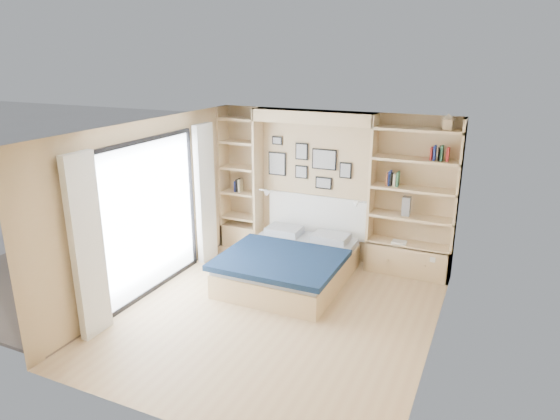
% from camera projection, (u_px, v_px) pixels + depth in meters
% --- Properties ---
extents(ground, '(4.50, 4.50, 0.00)m').
position_uv_depth(ground, '(276.00, 316.00, 6.69)').
color(ground, tan).
rests_on(ground, ground).
extents(room_shell, '(4.50, 4.50, 4.50)m').
position_uv_depth(room_shell, '(294.00, 205.00, 7.84)').
color(room_shell, tan).
rests_on(room_shell, ground).
extents(bed, '(1.75, 2.24, 1.07)m').
position_uv_depth(bed, '(290.00, 264.00, 7.66)').
color(bed, '#DDBD87').
rests_on(bed, ground).
extents(photo_gallery, '(1.48, 0.02, 0.82)m').
position_uv_depth(photo_gallery, '(307.00, 163.00, 8.32)').
color(photo_gallery, black).
rests_on(photo_gallery, ground).
extents(reading_lamps, '(1.92, 0.12, 0.15)m').
position_uv_depth(reading_lamps, '(310.00, 197.00, 8.22)').
color(reading_lamps, silver).
rests_on(reading_lamps, ground).
extents(shelf_decor, '(3.58, 0.23, 2.03)m').
position_uv_depth(shelf_decor, '(397.00, 169.00, 7.56)').
color(shelf_decor, '#9D4D26').
rests_on(shelf_decor, ground).
extents(deck, '(3.20, 4.00, 0.05)m').
position_uv_depth(deck, '(75.00, 270.00, 8.11)').
color(deck, brown).
rests_on(deck, ground).
extents(deck_chair, '(0.51, 0.81, 0.79)m').
position_uv_depth(deck_chair, '(116.00, 231.00, 8.76)').
color(deck_chair, tan).
rests_on(deck_chair, ground).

